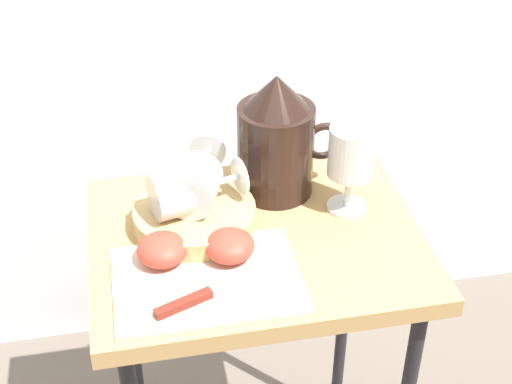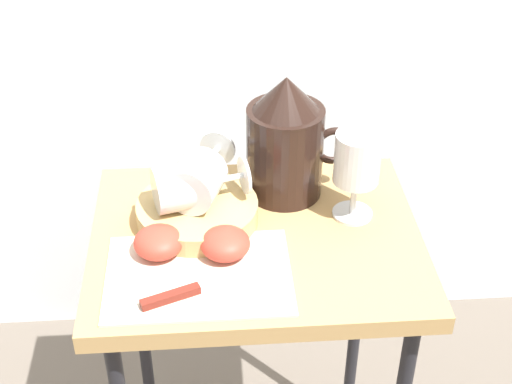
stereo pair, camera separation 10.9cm
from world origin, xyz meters
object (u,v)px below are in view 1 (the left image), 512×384
at_px(table, 256,275).
at_px(basket_tray, 195,217).
at_px(apple_half_right, 230,246).
at_px(knife, 204,296).
at_px(wine_glass_tipped_near, 182,192).
at_px(pitcher, 276,146).
at_px(wine_glass_upright, 351,157).
at_px(apple_half_left, 162,250).
at_px(wine_glass_tipped_far, 194,184).

distance_m(table, basket_tray, 0.14).
relative_size(apple_half_right, knife, 0.37).
bearing_deg(table, wine_glass_tipped_near, 162.22).
bearing_deg(pitcher, apple_half_right, -122.83).
height_order(wine_glass_upright, apple_half_left, wine_glass_upright).
bearing_deg(apple_half_right, wine_glass_tipped_near, 125.04).
bearing_deg(knife, apple_half_right, 58.45).
distance_m(basket_tray, apple_half_right, 0.10).
bearing_deg(apple_half_left, wine_glass_tipped_far, 55.58).
height_order(pitcher, wine_glass_tipped_near, pitcher).
bearing_deg(knife, pitcher, 57.59).
bearing_deg(apple_half_left, knife, -62.18).
distance_m(apple_half_right, knife, 0.10).
height_order(apple_half_left, apple_half_right, same).
distance_m(basket_tray, apple_half_left, 0.10).
bearing_deg(wine_glass_tipped_near, basket_tray, 17.55).
relative_size(wine_glass_tipped_near, wine_glass_tipped_far, 0.99).
distance_m(wine_glass_tipped_near, wine_glass_tipped_far, 0.02).
distance_m(wine_glass_tipped_far, apple_half_left, 0.12).
bearing_deg(basket_tray, pitcher, 26.91).
xyz_separation_m(wine_glass_upright, knife, (-0.26, -0.17, -0.09)).
relative_size(apple_half_left, apple_half_right, 1.00).
bearing_deg(table, wine_glass_tipped_far, 150.92).
distance_m(wine_glass_upright, apple_half_right, 0.24).
xyz_separation_m(table, basket_tray, (-0.09, 0.04, 0.10)).
distance_m(wine_glass_upright, wine_glass_tipped_near, 0.27).
height_order(table, basket_tray, basket_tray).
height_order(basket_tray, wine_glass_tipped_far, wine_glass_tipped_far).
distance_m(basket_tray, knife, 0.17).
xyz_separation_m(basket_tray, pitcher, (0.14, 0.07, 0.07)).
height_order(table, pitcher, pitcher).
bearing_deg(wine_glass_tipped_near, knife, -87.01).
bearing_deg(table, apple_half_left, -165.24).
distance_m(table, wine_glass_upright, 0.24).
height_order(basket_tray, apple_half_left, apple_half_left).
bearing_deg(wine_glass_tipped_near, apple_half_left, -118.40).
distance_m(wine_glass_tipped_far, apple_half_right, 0.12).
bearing_deg(apple_half_left, pitcher, 36.95).
height_order(wine_glass_upright, knife, wine_glass_upright).
relative_size(wine_glass_tipped_far, apple_half_right, 2.12).
bearing_deg(basket_tray, table, -24.18).
bearing_deg(wine_glass_tipped_far, table, -29.08).
relative_size(wine_glass_tipped_near, knife, 0.77).
bearing_deg(wine_glass_tipped_near, apple_half_right, -54.96).
bearing_deg(knife, wine_glass_upright, 33.49).
distance_m(pitcher, apple_half_right, 0.20).
xyz_separation_m(table, pitcher, (0.06, 0.11, 0.17)).
distance_m(table, wine_glass_tipped_far, 0.19).
height_order(wine_glass_tipped_near, wine_glass_tipped_far, wine_glass_tipped_far).
xyz_separation_m(basket_tray, wine_glass_upright, (0.25, -0.00, 0.08)).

